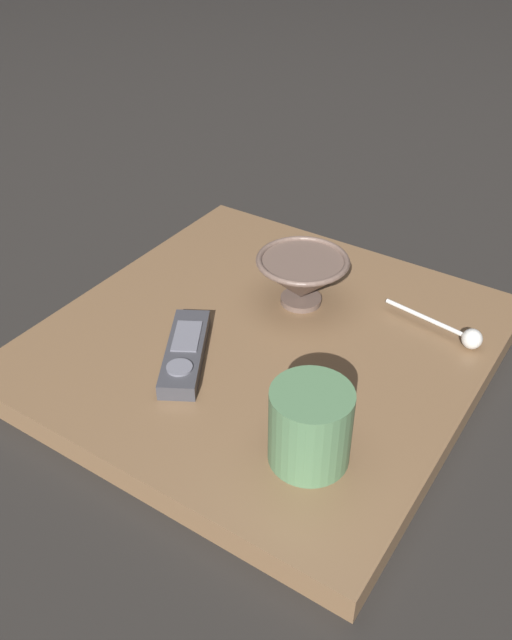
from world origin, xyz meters
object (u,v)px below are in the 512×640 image
cereal_bowl (305,278)px  coffee_mug (311,425)px  tv_remote_near (185,352)px  teaspoon (463,335)px

cereal_bowl → coffee_mug: 0.28m
cereal_bowl → tv_remote_near: 0.20m
cereal_bowl → teaspoon: size_ratio=0.91×
cereal_bowl → teaspoon: 0.22m
coffee_mug → tv_remote_near: coffee_mug is taller
coffee_mug → teaspoon: bearing=166.1°
teaspoon → tv_remote_near: bearing=-51.4°
teaspoon → tv_remote_near: 0.35m
cereal_bowl → coffee_mug: (0.24, 0.15, 0.00)m
teaspoon → tv_remote_near: (0.22, -0.28, -0.00)m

